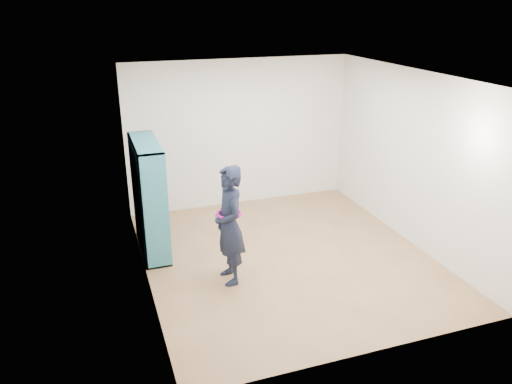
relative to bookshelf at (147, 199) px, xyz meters
name	(u,v)px	position (x,y,z in m)	size (l,w,h in m)	color
floor	(287,257)	(1.84, -0.89, -0.81)	(4.50, 4.50, 0.00)	#88603E
ceiling	(291,77)	(1.84, -0.89, 1.79)	(4.50, 4.50, 0.00)	white
wall_left	(141,190)	(-0.16, -0.89, 0.49)	(0.02, 4.50, 2.60)	silver
wall_right	(413,159)	(3.84, -0.89, 0.49)	(0.02, 4.50, 2.60)	silver
wall_back	(240,134)	(1.84, 1.36, 0.49)	(4.00, 0.02, 2.60)	silver
wall_front	(377,244)	(1.84, -3.14, 0.49)	(4.00, 0.02, 2.60)	silver
bookshelf	(147,199)	(0.00, 0.00, 0.00)	(0.37, 1.25, 1.67)	#286B7C
person	(229,225)	(0.88, -1.23, -0.01)	(0.40, 0.60, 1.60)	black
smartphone	(217,217)	(0.74, -1.15, 0.10)	(0.03, 0.09, 0.13)	silver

